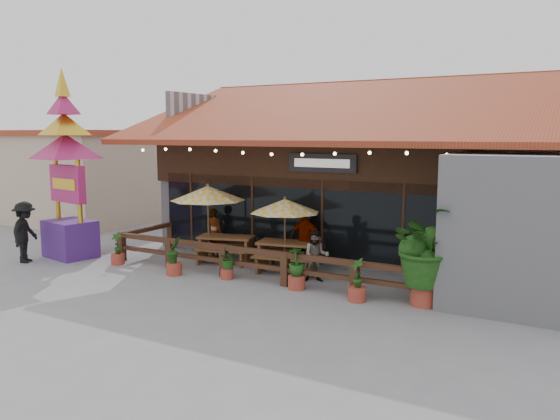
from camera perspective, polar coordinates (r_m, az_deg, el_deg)
The scene contains 19 objects.
ground at distance 15.05m, azimuth 3.14°, elevation -7.71°, with size 100.00×100.00×0.00m, color gray.
restaurant_building at distance 20.64m, azimuth 11.97°, elevation 2.62°, with size 15.50×14.73×6.09m.
patio_railing at distance 15.77m, azimuth -4.66°, elevation -4.69°, with size 10.00×2.60×0.92m.
neighbor_building at distance 28.66m, azimuth -19.05°, elevation 3.67°, with size 8.40×8.40×4.22m.
umbrella_left at distance 17.32m, azimuth -7.54°, elevation 1.71°, with size 2.68×2.68×2.52m.
umbrella_right at distance 16.04m, azimuth 0.53°, elevation 0.39°, with size 2.15×2.15×2.24m.
picnic_table_left at distance 17.51m, azimuth -5.64°, elevation -3.60°, with size 2.08×1.91×0.84m.
picnic_table_right at distance 16.28m, azimuth 0.92°, elevation -4.34°, with size 2.09×1.89×0.88m.
thai_sign_tower at distance 19.11m, azimuth -21.49°, elevation 5.71°, with size 2.88×2.88×6.62m.
tropical_plant at distance 13.33m, azimuth 15.01°, elevation -3.89°, with size 2.32×2.32×2.43m.
diner_a at distance 18.25m, azimuth -6.89°, elevation -2.35°, with size 0.60×0.39×1.63m, color #391E12.
diner_b at distance 15.11m, azimuth 3.80°, elevation -4.82°, with size 0.70×0.55×1.45m, color #391E12.
diner_c at distance 16.48m, azimuth 2.70°, elevation -3.04°, with size 1.08×0.45×1.84m, color #391E12.
pedestrian at distance 19.09m, azimuth -25.09°, elevation -2.11°, with size 1.26×0.72×1.95m, color black.
planter_a at distance 17.88m, azimuth -16.62°, elevation -4.10°, with size 0.42×0.42×1.03m.
planter_b at distance 16.12m, azimuth -11.04°, elevation -4.94°, with size 0.45×0.49×1.11m.
planter_c at distance 15.49m, azimuth -5.58°, elevation -5.34°, with size 0.68×0.64×0.90m.
planter_d at distance 14.40m, azimuth 1.76°, elevation -6.19°, with size 0.57×0.57×1.12m.
planter_e at distance 13.54m, azimuth 8.06°, elevation -7.58°, with size 0.46×0.45×1.08m.
Camera 1 is at (6.36, -13.02, 4.06)m, focal length 35.00 mm.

